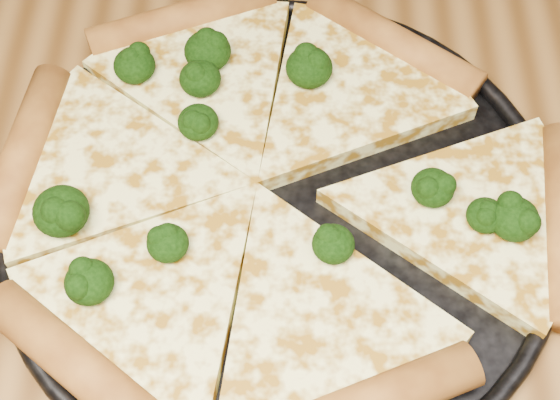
{
  "coord_description": "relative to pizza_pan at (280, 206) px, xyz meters",
  "views": [
    {
      "loc": [
        0.08,
        -0.14,
        1.22
      ],
      "look_at": [
        0.07,
        0.14,
        0.77
      ],
      "focal_mm": 50.8,
      "sensor_mm": 36.0,
      "label": 1
    }
  ],
  "objects": [
    {
      "name": "pizza_pan",
      "position": [
        0.0,
        0.0,
        0.0
      ],
      "size": [
        0.38,
        0.38,
        0.02
      ],
      "color": "black",
      "rests_on": "dining_table"
    },
    {
      "name": "pizza",
      "position": [
        -0.01,
        0.01,
        0.01
      ],
      "size": [
        0.41,
        0.39,
        0.03
      ],
      "rotation": [
        0.0,
        0.0,
        0.4
      ],
      "color": "#FFFB9C",
      "rests_on": "pizza_pan"
    },
    {
      "name": "broccoli_florets",
      "position": [
        -0.03,
        0.03,
        0.02
      ],
      "size": [
        0.33,
        0.22,
        0.03
      ],
      "color": "black",
      "rests_on": "pizza"
    }
  ]
}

